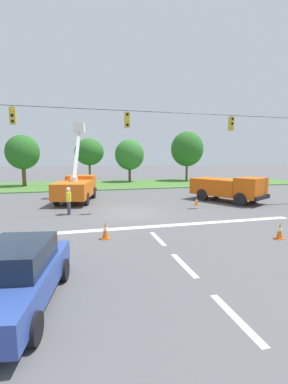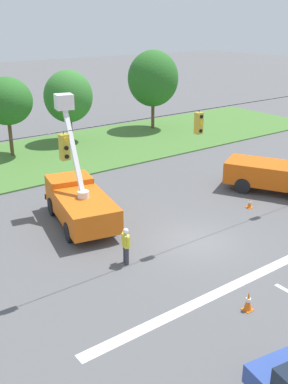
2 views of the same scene
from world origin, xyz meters
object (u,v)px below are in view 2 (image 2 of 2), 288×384
Objects in this scene: tree_east at (68,97)px; utility_truck_bucket_lift at (79,200)px; tree_far_east at (153,79)px; road_worker at (126,244)px; tree_centre at (7,101)px; utility_truck_support_near at (275,174)px; traffic_cone_foreground_right at (250,203)px; traffic_cone_foreground_left at (248,301)px.

tree_east is 0.95× the size of utility_truck_bucket_lift.
road_worker is (-16.97, -20.09, -3.94)m from tree_far_east.
utility_truck_bucket_lift is at bearing -137.71° from tree_far_east.
tree_centre reaches higher than utility_truck_support_near.
tree_centre is 14.81m from tree_far_east.
road_worker is at bearing -174.07° from traffic_cone_foreground_right.
tree_centre is at bearing 83.13° from utility_truck_bucket_lift.
utility_truck_support_near is at bearing -14.72° from utility_truck_bucket_lift.
tree_far_east reaches higher than traffic_cone_foreground_left.
traffic_cone_foreground_right is (7.68, 6.62, -0.10)m from traffic_cone_foreground_left.
tree_east is 19.90m from traffic_cone_foreground_right.
road_worker is at bearing -96.45° from tree_centre.
road_worker is 2.87× the size of traffic_cone_foreground_right.
utility_truck_bucket_lift is at bearing -116.18° from tree_east.
tree_centre is 7.87× the size of traffic_cone_foreground_left.
traffic_cone_foreground_left is at bearing -103.52° from tree_east.
traffic_cone_foreground_right is at bearing -24.56° from utility_truck_bucket_lift.
traffic_cone_foreground_right is (-7.53, -19.11, -4.65)m from tree_far_east.
road_worker is at bearing 107.32° from traffic_cone_foreground_left.
tree_centre reaches higher than traffic_cone_foreground_right.
tree_east reaches higher than road_worker.
tree_east is at bearing 177.56° from tree_far_east.
utility_truck_bucket_lift is at bearing -96.87° from tree_centre.
tree_centre is 19.78m from road_worker.
tree_centre is at bearing 120.98° from utility_truck_support_near.
utility_truck_support_near is 13.28m from traffic_cone_foreground_left.
utility_truck_bucket_lift is at bearing 155.44° from traffic_cone_foreground_right.
tree_far_east is at bearing 2.83° from tree_centre.
road_worker is (-2.19, -19.36, -3.41)m from tree_centre.
road_worker is (-0.47, -5.08, -0.31)m from utility_truck_bucket_lift.
tree_far_east is at bearing 68.50° from traffic_cone_foreground_right.
tree_centre is 10.13× the size of traffic_cone_foreground_right.
utility_truck_support_near is (4.65, -18.60, -2.87)m from tree_east.
tree_east is 8.99m from tree_far_east.
tree_centre is 25.32m from traffic_cone_foreground_left.
road_worker is at bearing -95.26° from utility_truck_bucket_lift.
utility_truck_bucket_lift is at bearing 165.28° from utility_truck_support_near.
utility_truck_support_near is at bearing 8.39° from road_worker.
utility_truck_support_near reaches higher than traffic_cone_foreground_left.
traffic_cone_foreground_right is at bearing -68.47° from tree_centre.
tree_centre reaches higher than road_worker.
tree_far_east is 19.09m from utility_truck_support_near.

